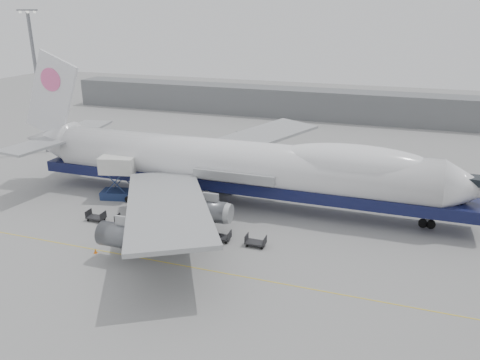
% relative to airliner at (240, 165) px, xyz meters
% --- Properties ---
extents(ground, '(260.00, 260.00, 0.00)m').
position_rel_airliner_xyz_m(ground, '(-0.64, -12.00, -5.62)').
color(ground, gray).
rests_on(ground, ground).
extents(apron_line, '(60.00, 0.15, 0.01)m').
position_rel_airliner_xyz_m(apron_line, '(-0.64, -18.00, -5.62)').
color(apron_line, gold).
rests_on(apron_line, ground).
extents(hangar, '(110.00, 8.00, 7.00)m').
position_rel_airliner_xyz_m(hangar, '(-10.64, 58.00, -2.12)').
color(hangar, slate).
rests_on(hangar, ground).
extents(floodlight_mast, '(2.40, 2.40, 25.43)m').
position_rel_airliner_xyz_m(floodlight_mast, '(-42.64, 12.00, 8.64)').
color(floodlight_mast, slate).
rests_on(floodlight_mast, ground).
extents(airliner, '(67.00, 55.30, 19.98)m').
position_rel_airliner_xyz_m(airliner, '(0.00, 0.00, 0.00)').
color(airliner, white).
rests_on(airliner, ground).
extents(catering_truck, '(5.67, 4.43, 6.15)m').
position_rel_airliner_xyz_m(catering_truck, '(-16.64, -3.76, -2.17)').
color(catering_truck, navy).
rests_on(catering_truck, ground).
extents(traffic_cone, '(0.37, 0.37, 0.55)m').
position_rel_airliner_xyz_m(traffic_cone, '(-10.42, -18.65, -5.36)').
color(traffic_cone, orange).
rests_on(traffic_cone, ground).
extents(dolly_0, '(2.30, 1.35, 1.30)m').
position_rel_airliner_xyz_m(dolly_0, '(-15.41, -11.38, -5.09)').
color(dolly_0, '#2D2D30').
rests_on(dolly_0, ground).
extents(dolly_1, '(2.30, 1.35, 1.30)m').
position_rel_airliner_xyz_m(dolly_1, '(-11.16, -11.38, -5.09)').
color(dolly_1, '#2D2D30').
rests_on(dolly_1, ground).
extents(dolly_2, '(2.30, 1.35, 1.30)m').
position_rel_airliner_xyz_m(dolly_2, '(-6.91, -11.38, -5.09)').
color(dolly_2, '#2D2D30').
rests_on(dolly_2, ground).
extents(dolly_3, '(2.30, 1.35, 1.30)m').
position_rel_airliner_xyz_m(dolly_3, '(-2.67, -11.38, -5.09)').
color(dolly_3, '#2D2D30').
rests_on(dolly_3, ground).
extents(dolly_4, '(2.30, 1.35, 1.30)m').
position_rel_airliner_xyz_m(dolly_4, '(1.58, -11.38, -5.09)').
color(dolly_4, '#2D2D30').
rests_on(dolly_4, ground).
extents(dolly_5, '(2.30, 1.35, 1.30)m').
position_rel_airliner_xyz_m(dolly_5, '(5.83, -11.38, -5.09)').
color(dolly_5, '#2D2D30').
rests_on(dolly_5, ground).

